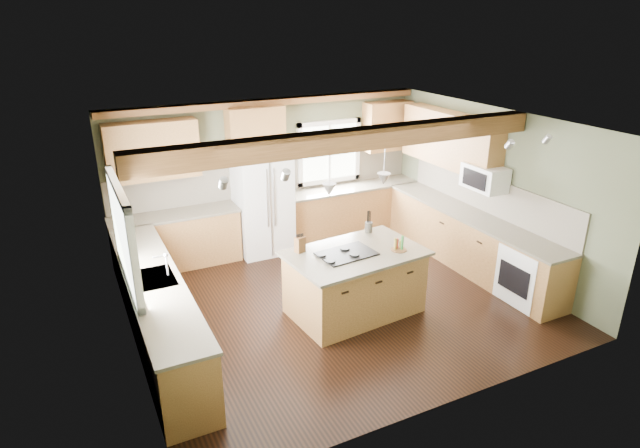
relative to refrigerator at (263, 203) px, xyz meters
name	(u,v)px	position (x,y,z in m)	size (l,w,h in m)	color
floor	(335,300)	(0.30, -2.12, -0.90)	(5.60, 5.60, 0.00)	black
ceiling	(337,124)	(0.30, -2.12, 1.70)	(5.60, 5.60, 0.00)	silver
wall_back	(270,172)	(0.30, 0.38, 0.40)	(5.60, 5.60, 0.00)	#4E543C
wall_left	(124,256)	(-2.50, -2.12, 0.40)	(5.00, 5.00, 0.00)	#4E543C
wall_right	(491,190)	(3.10, -2.12, 0.40)	(5.00, 5.00, 0.00)	#4E543C
ceiling_beam	(352,140)	(0.30, -2.50, 1.57)	(5.55, 0.26, 0.26)	#4C2D15
soffit_trim	(270,102)	(0.30, 0.28, 1.64)	(5.55, 0.20, 0.10)	#4C2D15
backsplash_back	(271,177)	(0.30, 0.36, 0.31)	(5.58, 0.03, 0.58)	brown
backsplash_right	(488,195)	(3.08, -2.07, 0.31)	(0.03, 3.70, 0.58)	brown
base_cab_back_left	(177,241)	(-1.49, 0.08, -0.46)	(2.02, 0.60, 0.88)	brown
counter_back_left	(174,215)	(-1.49, 0.08, 0.00)	(2.06, 0.64, 0.04)	#4C4538
base_cab_back_right	(351,210)	(1.79, 0.08, -0.46)	(2.62, 0.60, 0.88)	brown
counter_back_right	(351,187)	(1.79, 0.08, 0.00)	(2.66, 0.64, 0.04)	#4C4538
base_cab_left	(157,312)	(-2.20, -2.07, -0.46)	(0.60, 3.70, 0.88)	brown
counter_left	(153,279)	(-2.20, -2.07, 0.00)	(0.64, 3.74, 0.04)	#4C4538
base_cab_right	(469,242)	(2.80, -2.07, -0.46)	(0.60, 3.70, 0.88)	brown
counter_right	(472,215)	(2.80, -2.07, 0.00)	(0.64, 3.74, 0.04)	#4C4538
upper_cab_back_left	(152,151)	(-1.69, 0.21, 1.05)	(1.40, 0.35, 0.90)	brown
upper_cab_over_fridge	(255,128)	(0.00, 0.21, 1.25)	(0.96, 0.35, 0.70)	brown
upper_cab_right	(450,140)	(2.92, -1.22, 1.05)	(0.35, 2.20, 0.90)	brown
upper_cab_back_corner	(387,126)	(2.60, 0.21, 1.05)	(0.90, 0.35, 0.90)	brown
window_left	(122,234)	(-2.48, -2.07, 0.65)	(0.04, 1.60, 1.05)	white
window_back	(329,152)	(1.45, 0.36, 0.65)	(1.10, 0.04, 1.00)	white
sink	(153,279)	(-2.20, -2.07, 0.01)	(0.50, 0.65, 0.03)	#262628
faucet	(167,265)	(-2.02, -2.07, 0.15)	(0.02, 0.02, 0.28)	#B2B2B7
dishwasher	(182,370)	(-2.19, -3.37, -0.47)	(0.60, 0.60, 0.84)	white
oven	(529,275)	(2.79, -3.37, -0.47)	(0.60, 0.72, 0.84)	white
microwave	(485,177)	(2.88, -2.17, 0.65)	(0.40, 0.70, 0.38)	white
pendant_left	(329,190)	(-0.03, -2.54, 0.98)	(0.18, 0.18, 0.16)	#B2B2B7
pendant_right	(384,179)	(0.82, -2.46, 0.98)	(0.18, 0.18, 0.16)	#B2B2B7
refrigerator	(263,203)	(0.00, 0.00, 0.00)	(0.90, 0.74, 1.80)	white
island	(355,283)	(0.40, -2.50, -0.46)	(1.72, 1.05, 0.88)	olive
island_top	(355,253)	(0.40, -2.50, 0.00)	(1.83, 1.17, 0.04)	#4C4538
cooktop	(347,254)	(0.25, -2.52, 0.03)	(0.75, 0.50, 0.02)	black
knife_block	(300,244)	(-0.27, -2.17, 0.13)	(0.13, 0.10, 0.22)	brown
utensil_crock	(369,227)	(0.92, -1.97, 0.09)	(0.11, 0.11, 0.15)	#423934
bottle_tray	(399,243)	(0.96, -2.71, 0.12)	(0.22, 0.22, 0.20)	brown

